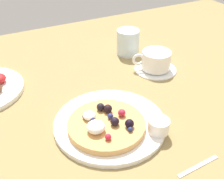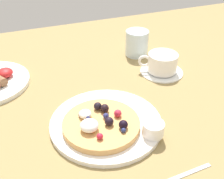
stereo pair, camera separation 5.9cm
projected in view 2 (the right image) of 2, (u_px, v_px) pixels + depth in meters
ground_plane at (95, 117)px, 67.76cm from camera, size 182.90×117.87×3.00cm
pancake_plate at (106, 123)px, 62.76cm from camera, size 25.06×25.06×1.15cm
pancake_with_berries at (101, 124)px, 60.16cm from camera, size 16.83×16.83×3.77cm
syrup_ramekin at (153, 129)px, 58.03cm from camera, size 4.57×4.57×3.02cm
coffee_saucer at (162, 71)px, 82.29cm from camera, size 12.46×12.46×0.72cm
coffee_cup at (162, 62)px, 80.57cm from camera, size 10.88×8.49×5.25cm
water_glass at (137, 43)px, 89.95cm from camera, size 7.31×7.31×8.10cm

